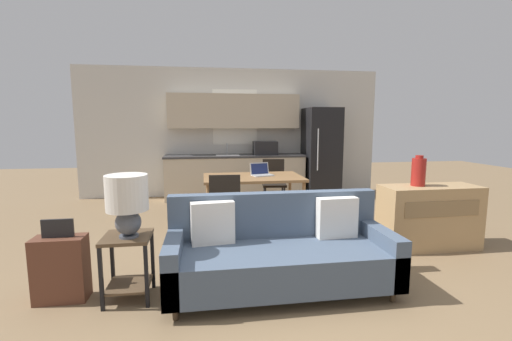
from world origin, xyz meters
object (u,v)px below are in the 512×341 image
Objects in this scene: dining_table at (253,180)px; dining_chair_near_left at (225,203)px; dining_chair_far_right at (274,181)px; couch at (279,253)px; suitcase at (61,268)px; refrigerator at (321,152)px; side_table at (128,257)px; table_lamp at (127,199)px; credenza at (429,217)px; vase at (419,172)px; laptop at (261,172)px.

dining_chair_near_left reaches higher than dining_table.
dining_table is 0.95m from dining_chair_far_right.
couch is 1.94m from suitcase.
suitcase is (-3.72, -3.91, -0.64)m from refrigerator.
side_table is at bearing -122.48° from dining_table.
side_table is (-1.36, -0.00, 0.04)m from couch.
dining_chair_far_right is (0.50, 0.79, -0.16)m from dining_table.
table_lamp is at bearing -114.72° from dining_chair_far_right.
couch is at bearing -93.69° from dining_chair_far_right.
dining_table is 0.96m from dining_chair_near_left.
vase is (-0.16, 0.04, 0.57)m from credenza.
dining_table is 1.72× the size of dining_chair_far_right.
vase is at bearing 166.92° from credenza.
table_lamp reaches higher than laptop.
couch reaches higher than side_table.
table_lamp reaches higher than dining_chair_near_left.
vase reaches higher than dining_chair_near_left.
laptop is at bearing -123.33° from dining_chair_near_left.
refrigerator is at bearing 92.39° from vase.
laptop is at bearing 46.44° from suitcase.
laptop reaches higher than side_table.
credenza is (2.08, 0.76, 0.05)m from couch.
vase reaches higher than credenza.
dining_chair_far_right is (-1.21, -0.93, -0.43)m from refrigerator.
side_table is at bearing -128.41° from refrigerator.
couch is 1.45m from table_lamp.
suitcase is at bearing -169.16° from vase.
vase reaches higher than table_lamp.
vase is 0.42× the size of dining_chair_near_left.
couch is at bearing -157.54° from vase.
table_lamp is 2.83m from laptop.
couch is at bearing 108.77° from dining_chair_near_left.
vase is at bearing -38.19° from dining_table.
dining_chair_far_right is at bearing 58.21° from table_lamp.
laptop reaches higher than credenza.
suitcase is (-0.58, 0.06, -0.09)m from side_table.
laptop reaches higher than dining_chair_near_left.
dining_table is (-1.71, -1.72, -0.27)m from refrigerator.
laptop reaches higher than dining_table.
dining_chair_far_right is 0.84m from laptop.
dining_table is 3.00m from suitcase.
laptop is (-1.57, -1.64, -0.16)m from refrigerator.
dining_chair_near_left is at bearing -121.50° from dining_table.
dining_chair_far_right reaches higher than suitcase.
table_lamp is at bearing -127.91° from refrigerator.
credenza is (3.41, 0.80, -0.51)m from table_lamp.
table_lamp is at bearing 60.93° from dining_chair_near_left.
table_lamp is at bearing -139.04° from laptop.
side_table is 1.53× the size of vase.
couch is at bearing -111.19° from laptop.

